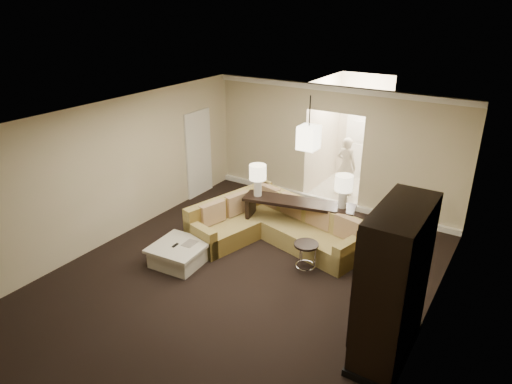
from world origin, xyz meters
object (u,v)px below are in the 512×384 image
Objects in this scene: sectional_sofa at (273,227)px; person at (346,163)px; console_table at (298,217)px; armoire at (392,287)px; drink_table at (306,251)px; coffee_table at (180,254)px.

sectional_sofa is 2.00× the size of person.
console_table is at bearing 105.98° from person.
armoire is 5.58m from person.
armoire reaches higher than console_table.
console_table is at bearing 124.86° from drink_table.
armoire is at bearing -3.00° from coffee_table.
armoire reaches higher than drink_table.
console_table reaches higher than coffee_table.
drink_table is at bearing -68.20° from console_table.
drink_table reaches higher than coffee_table.
coffee_table is at bearing -153.78° from drink_table.
person is at bearing 74.46° from coffee_table.
sectional_sofa reaches higher than coffee_table.
console_table is (0.38, 0.34, 0.18)m from sectional_sofa.
sectional_sofa is 5.88× the size of drink_table.
console_table reaches higher than sectional_sofa.
coffee_table is 1.83× the size of drink_table.
armoire is at bearing -33.61° from drink_table.
sectional_sofa is 3.21× the size of coffee_table.
armoire reaches higher than coffee_table.
sectional_sofa is 3.49m from armoire.
coffee_table is at bearing 177.00° from armoire.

